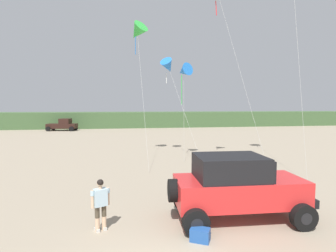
{
  "coord_description": "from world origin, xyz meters",
  "views": [
    {
      "loc": [
        -0.74,
        -5.11,
        3.94
      ],
      "look_at": [
        0.86,
        4.26,
        3.24
      ],
      "focal_mm": 28.12,
      "sensor_mm": 36.0,
      "label": 1
    }
  ],
  "objects_px": {
    "person_watching": "(100,202)",
    "kite_blue_swept": "(168,66)",
    "distant_pickup": "(63,125)",
    "jeep": "(237,186)",
    "kite_white_parafoil": "(184,71)",
    "kite_black_sled": "(137,32)",
    "cooler_box": "(200,235)"
  },
  "relations": [
    {
      "from": "person_watching",
      "to": "kite_blue_swept",
      "type": "xyz_separation_m",
      "value": [
        4.37,
        12.77,
        6.22
      ]
    },
    {
      "from": "distant_pickup",
      "to": "jeep",
      "type": "bearing_deg",
      "value": -69.68
    },
    {
      "from": "jeep",
      "to": "kite_white_parafoil",
      "type": "bearing_deg",
      "value": 86.89
    },
    {
      "from": "jeep",
      "to": "kite_white_parafoil",
      "type": "height_order",
      "value": "kite_white_parafoil"
    },
    {
      "from": "distant_pickup",
      "to": "kite_white_parafoil",
      "type": "distance_m",
      "value": 30.07
    },
    {
      "from": "kite_black_sled",
      "to": "jeep",
      "type": "bearing_deg",
      "value": -77.0
    },
    {
      "from": "distant_pickup",
      "to": "kite_blue_swept",
      "type": "relative_size",
      "value": 0.6
    },
    {
      "from": "jeep",
      "to": "kite_blue_swept",
      "type": "height_order",
      "value": "kite_blue_swept"
    },
    {
      "from": "cooler_box",
      "to": "distant_pickup",
      "type": "relative_size",
      "value": 0.12
    },
    {
      "from": "person_watching",
      "to": "kite_blue_swept",
      "type": "height_order",
      "value": "kite_blue_swept"
    },
    {
      "from": "cooler_box",
      "to": "kite_black_sled",
      "type": "xyz_separation_m",
      "value": [
        -1.05,
        13.11,
        9.33
      ]
    },
    {
      "from": "person_watching",
      "to": "kite_black_sled",
      "type": "distance_m",
      "value": 14.84
    },
    {
      "from": "distant_pickup",
      "to": "kite_blue_swept",
      "type": "height_order",
      "value": "kite_blue_swept"
    },
    {
      "from": "jeep",
      "to": "kite_white_parafoil",
      "type": "distance_m",
      "value": 12.01
    },
    {
      "from": "kite_black_sled",
      "to": "kite_white_parafoil",
      "type": "height_order",
      "value": "kite_black_sled"
    },
    {
      "from": "jeep",
      "to": "kite_blue_swept",
      "type": "bearing_deg",
      "value": 91.11
    },
    {
      "from": "jeep",
      "to": "kite_black_sled",
      "type": "relative_size",
      "value": 0.47
    },
    {
      "from": "kite_blue_swept",
      "to": "person_watching",
      "type": "bearing_deg",
      "value": -108.88
    },
    {
      "from": "jeep",
      "to": "distant_pickup",
      "type": "xyz_separation_m",
      "value": [
        -13.58,
        36.67,
        -0.26
      ]
    },
    {
      "from": "person_watching",
      "to": "distant_pickup",
      "type": "xyz_separation_m",
      "value": [
        -8.96,
        36.76,
        0.0
      ]
    },
    {
      "from": "jeep",
      "to": "cooler_box",
      "type": "distance_m",
      "value": 2.33
    },
    {
      "from": "cooler_box",
      "to": "distant_pickup",
      "type": "bearing_deg",
      "value": 135.75
    },
    {
      "from": "jeep",
      "to": "kite_black_sled",
      "type": "bearing_deg",
      "value": 103.0
    },
    {
      "from": "jeep",
      "to": "kite_blue_swept",
      "type": "relative_size",
      "value": 0.62
    },
    {
      "from": "cooler_box",
      "to": "kite_white_parafoil",
      "type": "height_order",
      "value": "kite_white_parafoil"
    },
    {
      "from": "kite_black_sled",
      "to": "kite_white_parafoil",
      "type": "distance_m",
      "value": 4.6
    },
    {
      "from": "kite_black_sled",
      "to": "kite_blue_swept",
      "type": "bearing_deg",
      "value": 18.06
    },
    {
      "from": "person_watching",
      "to": "cooler_box",
      "type": "bearing_deg",
      "value": -21.55
    },
    {
      "from": "cooler_box",
      "to": "kite_blue_swept",
      "type": "relative_size",
      "value": 0.07
    },
    {
      "from": "cooler_box",
      "to": "distant_pickup",
      "type": "xyz_separation_m",
      "value": [
        -11.88,
        37.91,
        0.75
      ]
    },
    {
      "from": "cooler_box",
      "to": "kite_blue_swept",
      "type": "bearing_deg",
      "value": 112.41
    },
    {
      "from": "distant_pickup",
      "to": "kite_blue_swept",
      "type": "distance_m",
      "value": 28.14
    }
  ]
}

